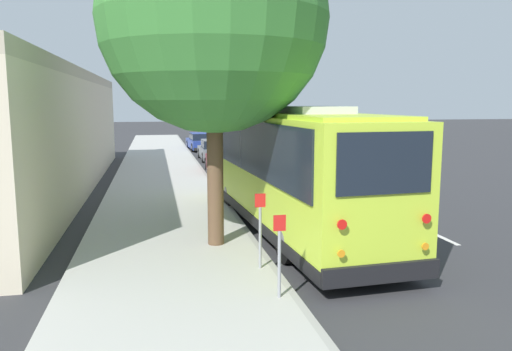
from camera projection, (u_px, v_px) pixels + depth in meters
ground_plane at (313, 230)px, 13.95m from camera, size 160.00×160.00×0.00m
sidewalk_slab at (166, 235)px, 13.13m from camera, size 80.00×4.14×0.15m
curb_strip at (246, 231)px, 13.55m from camera, size 80.00×0.14×0.15m
shuttle_bus at (289, 163)px, 13.92m from camera, size 10.81×3.20×3.45m
parked_sedan_maroon at (223, 161)px, 25.16m from camera, size 4.39×1.97×1.30m
parked_sedan_gray at (214, 151)px, 30.77m from camera, size 4.20×1.72×1.26m
parked_sedan_blue at (200, 142)px, 37.30m from camera, size 4.62×1.86×1.28m
street_tree at (212, 2)px, 11.40m from camera, size 5.27×5.27×8.73m
sign_post_near at (279, 255)px, 8.67m from camera, size 0.06×0.22×1.48m
sign_post_far at (260, 230)px, 10.22m from camera, size 0.06×0.22×1.57m
lane_stripe_mid at (433, 233)px, 13.64m from camera, size 2.40×0.14×0.01m
lane_stripe_ahead at (349, 194)px, 19.45m from camera, size 2.40×0.14×0.01m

